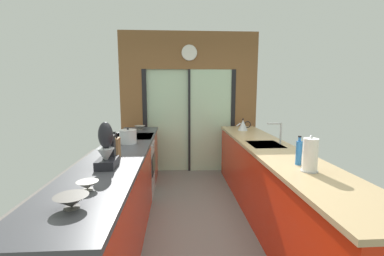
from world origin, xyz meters
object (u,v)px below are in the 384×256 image
object	(u,v)px
oven_range	(134,166)
knife_block	(115,148)
mixing_bowl_far	(140,128)
soap_bottle	(299,152)
stock_pot	(128,137)
mixing_bowl_near	(71,201)
kettle	(243,125)
paper_towel_roll	(310,155)
stand_mixer	(107,150)
mixing_bowl_mid	(87,185)

from	to	relation	value
oven_range	knife_block	bearing A→B (deg)	-89.16
mixing_bowl_far	soap_bottle	bearing A→B (deg)	-51.34
stock_pot	knife_block	bearing A→B (deg)	-90.00
oven_range	stock_pot	size ratio (longest dim) A/B	4.10
mixing_bowl_near	mixing_bowl_far	distance (m)	3.03
mixing_bowl_near	kettle	size ratio (longest dim) A/B	0.80
oven_range	soap_bottle	xyz separation A→B (m)	(1.80, -1.62, 0.58)
oven_range	paper_towel_roll	world-z (taller)	paper_towel_roll
oven_range	stock_pot	distance (m)	0.77
oven_range	kettle	bearing A→B (deg)	13.89
stand_mixer	soap_bottle	xyz separation A→B (m)	(1.78, -0.03, -0.04)
paper_towel_roll	stand_mixer	bearing A→B (deg)	172.59
oven_range	paper_towel_roll	xyz separation A→B (m)	(1.80, -1.83, 0.61)
mixing_bowl_far	oven_range	bearing A→B (deg)	-91.75
mixing_bowl_near	knife_block	world-z (taller)	knife_block
oven_range	soap_bottle	distance (m)	2.49
mixing_bowl_mid	mixing_bowl_far	xyz separation A→B (m)	(-0.00, 2.74, 0.00)
oven_range	stand_mixer	distance (m)	1.71
oven_range	stand_mixer	xyz separation A→B (m)	(0.02, -1.60, 0.63)
stand_mixer	paper_towel_roll	bearing A→B (deg)	-7.41
mixing_bowl_mid	stand_mixer	bearing A→B (deg)	90.00
soap_bottle	paper_towel_roll	world-z (taller)	paper_towel_roll
mixing_bowl_near	mixing_bowl_far	world-z (taller)	mixing_bowl_near
mixing_bowl_mid	mixing_bowl_far	distance (m)	2.74
mixing_bowl_near	stock_pot	world-z (taller)	stock_pot
mixing_bowl_near	mixing_bowl_mid	bearing A→B (deg)	90.00
stock_pot	mixing_bowl_near	bearing A→B (deg)	-90.00
mixing_bowl_near	soap_bottle	bearing A→B (deg)	24.30
oven_range	mixing_bowl_mid	distance (m)	2.20
soap_bottle	stock_pot	bearing A→B (deg)	148.64
mixing_bowl_far	stand_mixer	xyz separation A→B (m)	(0.00, -2.20, 0.12)
stock_pot	soap_bottle	xyz separation A→B (m)	(1.78, -1.08, 0.03)
mixing_bowl_mid	soap_bottle	distance (m)	1.86
oven_range	stock_pot	xyz separation A→B (m)	(0.02, -0.54, 0.56)
mixing_bowl_near	paper_towel_roll	size ratio (longest dim) A/B	0.64
knife_block	soap_bottle	bearing A→B (deg)	-11.41
mixing_bowl_near	stand_mixer	distance (m)	0.84
paper_towel_roll	mixing_bowl_near	bearing A→B (deg)	-161.45
oven_range	mixing_bowl_far	size ratio (longest dim) A/B	4.82
mixing_bowl_far	paper_towel_roll	distance (m)	3.02
mixing_bowl_mid	kettle	xyz separation A→B (m)	(1.78, 2.58, 0.06)
mixing_bowl_far	knife_block	xyz separation A→B (m)	(-0.00, -1.87, 0.07)
oven_range	mixing_bowl_far	distance (m)	0.79
paper_towel_roll	soap_bottle	bearing A→B (deg)	90.00
oven_range	mixing_bowl_mid	world-z (taller)	mixing_bowl_mid
oven_range	mixing_bowl_mid	size ratio (longest dim) A/B	5.99
mixing_bowl_mid	paper_towel_roll	size ratio (longest dim) A/B	0.48
oven_range	mixing_bowl_near	bearing A→B (deg)	-89.56
oven_range	knife_block	world-z (taller)	knife_block
mixing_bowl_mid	mixing_bowl_far	size ratio (longest dim) A/B	0.81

